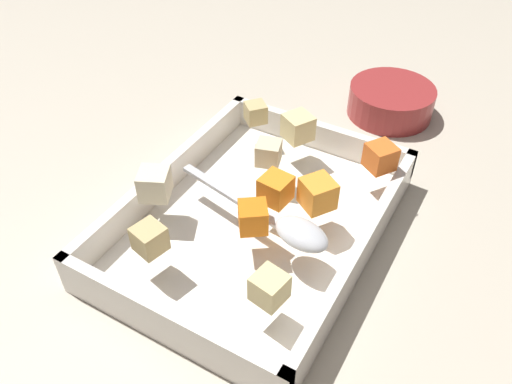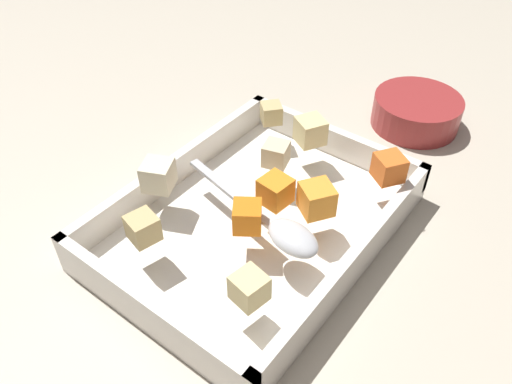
% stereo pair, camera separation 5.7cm
% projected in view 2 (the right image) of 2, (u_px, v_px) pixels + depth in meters
% --- Properties ---
extents(ground_plane, '(4.00, 4.00, 0.00)m').
position_uv_depth(ground_plane, '(261.00, 247.00, 0.60)').
color(ground_plane, '#BCB29E').
extents(baking_dish, '(0.35, 0.27, 0.05)m').
position_uv_depth(baking_dish, '(256.00, 223.00, 0.61)').
color(baking_dish, white).
rests_on(baking_dish, ground_plane).
extents(carrot_chunk_near_left, '(0.03, 0.03, 0.03)m').
position_uv_depth(carrot_chunk_near_left, '(272.00, 189.00, 0.57)').
color(carrot_chunk_near_left, orange).
rests_on(carrot_chunk_near_left, baking_dish).
extents(carrot_chunk_corner_nw, '(0.04, 0.04, 0.03)m').
position_uv_depth(carrot_chunk_corner_nw, '(246.00, 216.00, 0.54)').
color(carrot_chunk_corner_nw, orange).
rests_on(carrot_chunk_corner_nw, baking_dish).
extents(carrot_chunk_under_handle, '(0.04, 0.04, 0.03)m').
position_uv_depth(carrot_chunk_under_handle, '(389.00, 168.00, 0.60)').
color(carrot_chunk_under_handle, orange).
rests_on(carrot_chunk_under_handle, baking_dish).
extents(carrot_chunk_heap_side, '(0.05, 0.05, 0.03)m').
position_uv_depth(carrot_chunk_heap_side, '(317.00, 199.00, 0.56)').
color(carrot_chunk_heap_side, orange).
rests_on(carrot_chunk_heap_side, baking_dish).
extents(potato_chunk_mid_right, '(0.04, 0.04, 0.03)m').
position_uv_depth(potato_chunk_mid_right, '(158.00, 175.00, 0.59)').
color(potato_chunk_mid_right, beige).
rests_on(potato_chunk_mid_right, baking_dish).
extents(potato_chunk_back_center, '(0.04, 0.04, 0.03)m').
position_uv_depth(potato_chunk_back_center, '(276.00, 154.00, 0.62)').
color(potato_chunk_back_center, beige).
rests_on(potato_chunk_back_center, baking_dish).
extents(potato_chunk_corner_se, '(0.04, 0.04, 0.03)m').
position_uv_depth(potato_chunk_corner_se, '(271.00, 113.00, 0.69)').
color(potato_chunk_corner_se, tan).
rests_on(potato_chunk_corner_se, baking_dish).
extents(potato_chunk_mid_left, '(0.03, 0.03, 0.03)m').
position_uv_depth(potato_chunk_mid_left, '(143.00, 228.00, 0.53)').
color(potato_chunk_mid_left, tan).
rests_on(potato_chunk_mid_left, baking_dish).
extents(potato_chunk_center, '(0.03, 0.03, 0.03)m').
position_uv_depth(potato_chunk_center, '(249.00, 288.00, 0.47)').
color(potato_chunk_center, '#E0CC89').
rests_on(potato_chunk_center, baking_dish).
extents(potato_chunk_front_center, '(0.04, 0.04, 0.03)m').
position_uv_depth(potato_chunk_front_center, '(310.00, 131.00, 0.65)').
color(potato_chunk_front_center, '#E0CC89').
rests_on(potato_chunk_front_center, baking_dish).
extents(serving_spoon, '(0.07, 0.21, 0.02)m').
position_uv_depth(serving_spoon, '(284.00, 231.00, 0.53)').
color(serving_spoon, silver).
rests_on(serving_spoon, baking_dish).
extents(small_prep_bowl, '(0.13, 0.13, 0.05)m').
position_uv_depth(small_prep_bowl, '(416.00, 112.00, 0.77)').
color(small_prep_bowl, maroon).
rests_on(small_prep_bowl, ground_plane).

